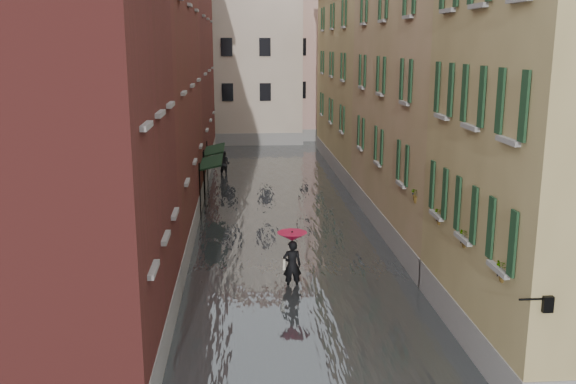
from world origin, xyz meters
name	(u,v)px	position (x,y,z in m)	size (l,w,h in m)	color
ground	(308,322)	(0.00, 0.00, 0.00)	(120.00, 120.00, 0.00)	slate
floodwater	(282,210)	(0.00, 13.00, 0.10)	(10.00, 60.00, 0.20)	#4B5153
building_left_near	(33,118)	(-7.00, -2.00, 6.50)	(6.00, 8.00, 13.00)	maroon
building_left_mid	(118,94)	(-7.00, 9.00, 6.25)	(6.00, 14.00, 12.50)	maroon
building_left_far	(161,64)	(-7.00, 24.00, 7.00)	(6.00, 16.00, 14.00)	maroon
building_right_mid	(451,86)	(7.00, 9.00, 6.50)	(6.00, 14.00, 13.00)	tan
building_right_far	(377,83)	(7.00, 24.00, 5.75)	(6.00, 16.00, 11.50)	olive
building_end_cream	(228,65)	(-3.00, 38.00, 6.50)	(12.00, 9.00, 13.00)	beige
building_end_pink	(329,69)	(6.00, 40.00, 6.00)	(10.00, 9.00, 12.00)	tan
awning_near	(211,163)	(-3.48, 13.43, 2.47)	(1.09, 3.34, 2.80)	black
awning_far	(214,151)	(-3.48, 17.24, 2.47)	(1.09, 3.22, 2.80)	black
wall_lantern	(546,303)	(4.33, -6.00, 3.01)	(0.71, 0.22, 0.35)	black
window_planters	(455,215)	(4.12, -0.78, 3.51)	(0.59, 8.35, 0.84)	brown
pedestrian_main	(292,254)	(-0.29, 2.63, 1.28)	(1.04, 1.04, 2.06)	black
pedestrian_far	(224,164)	(-3.09, 21.81, 0.86)	(0.84, 0.65, 1.73)	black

